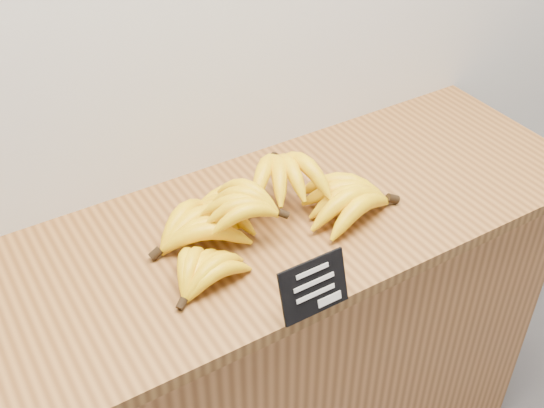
# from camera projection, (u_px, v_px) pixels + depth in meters

# --- Properties ---
(counter) EXTENTS (1.41, 0.50, 0.90)m
(counter) POSITION_uv_depth(u_px,v_px,m) (262.00, 369.00, 1.75)
(counter) COLOR #A56735
(counter) RESTS_ON ground
(counter_top) EXTENTS (1.58, 0.54, 0.03)m
(counter_top) POSITION_uv_depth(u_px,v_px,m) (260.00, 230.00, 1.46)
(counter_top) COLOR brown
(counter_top) RESTS_ON counter
(chalkboard_sign) EXTENTS (0.14, 0.04, 0.11)m
(chalkboard_sign) POSITION_uv_depth(u_px,v_px,m) (314.00, 287.00, 1.23)
(chalkboard_sign) COLOR black
(chalkboard_sign) RESTS_ON counter_top
(banana_pile) EXTENTS (0.56, 0.38, 0.12)m
(banana_pile) POSITION_uv_depth(u_px,v_px,m) (263.00, 210.00, 1.41)
(banana_pile) COLOR yellow
(banana_pile) RESTS_ON counter_top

